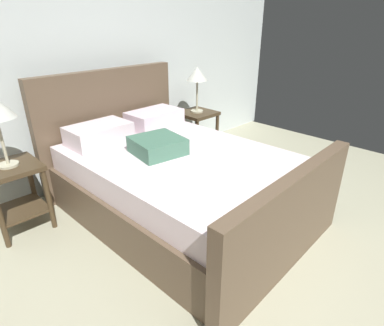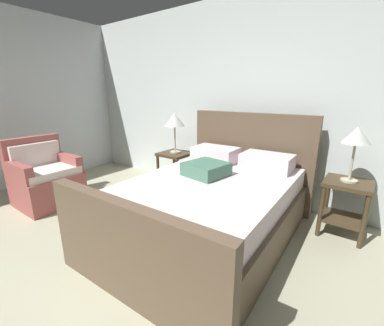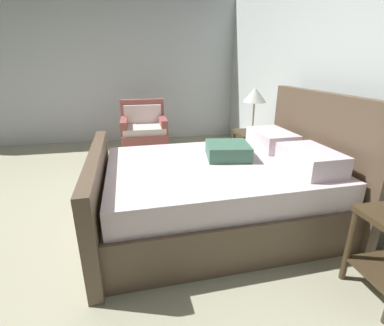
{
  "view_description": "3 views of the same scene",
  "coord_description": "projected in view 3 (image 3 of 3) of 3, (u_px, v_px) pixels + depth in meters",
  "views": [
    {
      "loc": [
        -1.55,
        -0.16,
        1.69
      ],
      "look_at": [
        0.17,
        1.56,
        0.57
      ],
      "focal_mm": 29.45,
      "sensor_mm": 36.0,
      "label": 1
    },
    {
      "loc": [
        1.44,
        -0.32,
        1.48
      ],
      "look_at": [
        -0.21,
        1.94,
        0.7
      ],
      "focal_mm": 23.6,
      "sensor_mm": 36.0,
      "label": 2
    },
    {
      "loc": [
        2.49,
        1.0,
        1.51
      ],
      "look_at": [
        -0.1,
        1.52,
        0.54
      ],
      "focal_mm": 25.97,
      "sensor_mm": 36.0,
      "label": 3
    }
  ],
  "objects": [
    {
      "name": "nightstand_left",
      "position": [
        251.0,
        146.0,
        3.85
      ],
      "size": [
        0.44,
        0.44,
        0.6
      ],
      "color": "#3F311E",
      "rests_on": "ground"
    },
    {
      "name": "wall_back",
      "position": [
        344.0,
        78.0,
        2.72
      ],
      "size": [
        6.38,
        0.12,
        2.71
      ],
      "primitive_type": "cube",
      "color": "silver",
      "rests_on": "ground"
    },
    {
      "name": "armchair",
      "position": [
        144.0,
        135.0,
        4.63
      ],
      "size": [
        0.73,
        0.72,
        0.9
      ],
      "color": "#9C4F4A",
      "rests_on": "ground"
    },
    {
      "name": "bed",
      "position": [
        221.0,
        188.0,
        2.68
      ],
      "size": [
        1.69,
        2.28,
        1.23
      ],
      "color": "brown",
      "rests_on": "ground"
    },
    {
      "name": "ground_plane",
      "position": [
        36.0,
        232.0,
        2.63
      ],
      "size": [
        6.26,
        5.94,
        0.02
      ],
      "primitive_type": "cube",
      "color": "#A8A78A"
    },
    {
      "name": "table_lamp_left",
      "position": [
        255.0,
        96.0,
        3.61
      ],
      "size": [
        0.3,
        0.3,
        0.59
      ],
      "color": "#B7B293",
      "rests_on": "nightstand_left"
    },
    {
      "name": "wall_side_left",
      "position": [
        77.0,
        70.0,
        5.09
      ],
      "size": [
        0.12,
        6.06,
        2.71
      ],
      "primitive_type": "cube",
      "color": "silver",
      "rests_on": "ground"
    }
  ]
}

